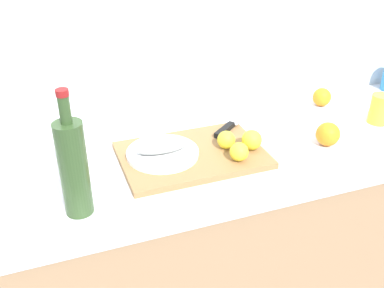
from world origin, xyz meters
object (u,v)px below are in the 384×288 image
white_plate (163,153)px  lemon_0 (239,152)px  fish_fillet (162,146)px  orange_0 (328,134)px  chef_knife (232,124)px  coffee_mug_1 (381,109)px  cutting_board (192,155)px  wine_bottle (74,167)px

white_plate → lemon_0: (0.21, -0.11, 0.02)m
fish_fillet → orange_0: orange_0 is taller
chef_knife → orange_0: orange_0 is taller
lemon_0 → orange_0: orange_0 is taller
white_plate → fish_fillet: (0.00, 0.00, 0.03)m
coffee_mug_1 → orange_0: 0.29m
cutting_board → coffee_mug_1: bearing=0.1°
fish_fillet → chef_knife: bearing=20.5°
white_plate → wine_bottle: bearing=-148.7°
coffee_mug_1 → orange_0: bearing=-164.5°
cutting_board → lemon_0: size_ratio=7.72×
fish_fillet → white_plate: bearing=-90.0°
chef_knife → orange_0: size_ratio=3.09×
chef_knife → coffee_mug_1: (0.54, -0.12, 0.03)m
cutting_board → chef_knife: 0.23m
wine_bottle → lemon_0: bearing=7.1°
chef_knife → orange_0: 0.33m
orange_0 → chef_knife: bearing=142.6°
fish_fillet → lemon_0: bearing=-27.3°
wine_bottle → white_plate: bearing=31.3°
coffee_mug_1 → wine_bottle: bearing=-171.9°
wine_bottle → coffee_mug_1: (1.11, 0.16, -0.08)m
white_plate → chef_knife: 0.31m
cutting_board → fish_fillet: 0.10m
lemon_0 → orange_0: 0.34m
orange_0 → wine_bottle: bearing=-174.5°
cutting_board → coffee_mug_1: 0.73m
chef_knife → lemon_0: 0.23m
fish_fillet → orange_0: (0.55, -0.09, -0.01)m
fish_fillet → lemon_0: lemon_0 is taller
lemon_0 → white_plate: bearing=152.7°
cutting_board → fish_fillet: (-0.09, 0.01, 0.04)m
lemon_0 → coffee_mug_1: size_ratio=0.52×
lemon_0 → wine_bottle: (-0.49, -0.06, 0.09)m
white_plate → lemon_0: 0.24m
white_plate → fish_fillet: size_ratio=1.33×
fish_fillet → lemon_0: size_ratio=2.90×
white_plate → orange_0: bearing=-9.4°
cutting_board → fish_fillet: size_ratio=2.66×
cutting_board → coffee_mug_1: size_ratio=4.00×
fish_fillet → lemon_0: (0.21, -0.11, -0.00)m
fish_fillet → coffee_mug_1: size_ratio=1.50×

